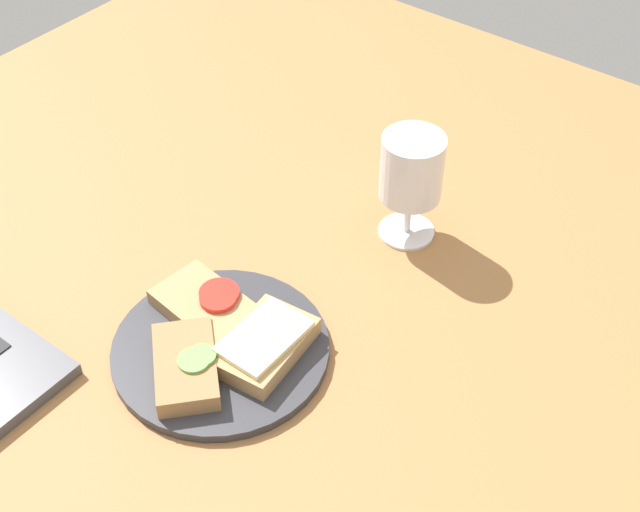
# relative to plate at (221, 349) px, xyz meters

# --- Properties ---
(wooden_table) EXTENTS (1.40, 1.40, 0.03)m
(wooden_table) POSITION_rel_plate_xyz_m (0.06, -0.03, -0.02)
(wooden_table) COLOR #9E6B3D
(wooden_table) RESTS_ON ground
(plate) EXTENTS (0.23, 0.23, 0.01)m
(plate) POSITION_rel_plate_xyz_m (0.00, 0.00, 0.00)
(plate) COLOR #333338
(plate) RESTS_ON wooden_table
(sandwich_with_cucumber) EXTENTS (0.12, 0.12, 0.02)m
(sandwich_with_cucumber) POSITION_rel_plate_xyz_m (-0.05, 0.00, 0.02)
(sandwich_with_cucumber) COLOR #937047
(sandwich_with_cucumber) RESTS_ON plate
(sandwich_with_cheese) EXTENTS (0.12, 0.08, 0.03)m
(sandwich_with_cheese) POSITION_rel_plate_xyz_m (0.02, -0.04, 0.02)
(sandwich_with_cheese) COLOR #A88456
(sandwich_with_cheese) RESTS_ON plate
(sandwich_with_tomato) EXTENTS (0.08, 0.13, 0.02)m
(sandwich_with_tomato) POSITION_rel_plate_xyz_m (0.03, 0.04, 0.02)
(sandwich_with_tomato) COLOR #A88456
(sandwich_with_tomato) RESTS_ON plate
(wine_glass) EXTENTS (0.07, 0.07, 0.14)m
(wine_glass) POSITION_rel_plate_xyz_m (0.28, -0.05, 0.08)
(wine_glass) COLOR white
(wine_glass) RESTS_ON wooden_table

